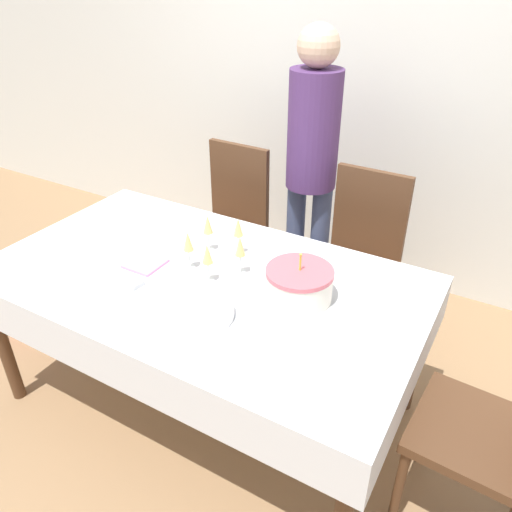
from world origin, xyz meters
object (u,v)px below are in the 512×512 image
(dining_chair_far_right, at_px, (359,254))
(birthday_cake, at_px, (299,284))
(champagne_tray, at_px, (217,252))
(plate_stack_main, at_px, (198,312))
(gift_bag, at_px, (36,305))
(person_standing, at_px, (312,152))
(dining_chair_right_end, at_px, (507,428))
(dining_chair_far_left, at_px, (230,219))

(dining_chair_far_right, relative_size, birthday_cake, 3.68)
(champagne_tray, distance_m, plate_stack_main, 0.36)
(plate_stack_main, xyz_separation_m, gift_bag, (-1.39, 0.23, -0.63))
(birthday_cake, bearing_deg, person_standing, 112.25)
(dining_chair_right_end, height_order, person_standing, person_standing)
(plate_stack_main, distance_m, gift_bag, 1.54)
(dining_chair_right_end, bearing_deg, birthday_cake, 175.33)
(dining_chair_far_left, height_order, person_standing, person_standing)
(dining_chair_right_end, bearing_deg, person_standing, 139.97)
(birthday_cake, xyz_separation_m, person_standing, (-0.39, 0.95, 0.18))
(gift_bag, bearing_deg, dining_chair_right_end, -0.07)
(gift_bag, bearing_deg, person_standing, 38.38)
(dining_chair_right_end, bearing_deg, gift_bag, 179.93)
(champagne_tray, xyz_separation_m, plate_stack_main, (0.14, -0.33, -0.05))
(plate_stack_main, bearing_deg, champagne_tray, 111.96)
(dining_chair_far_right, height_order, champagne_tray, dining_chair_far_right)
(dining_chair_far_left, bearing_deg, birthday_cake, -43.35)
(person_standing, bearing_deg, birthday_cake, -67.75)
(dining_chair_far_left, relative_size, gift_bag, 3.59)
(champagne_tray, bearing_deg, plate_stack_main, -68.04)
(dining_chair_far_left, xyz_separation_m, dining_chair_far_right, (0.82, 0.00, 0.00))
(person_standing, bearing_deg, dining_chair_far_right, -23.51)
(plate_stack_main, bearing_deg, birthday_cake, 46.67)
(dining_chair_far_left, relative_size, dining_chair_far_right, 1.00)
(birthday_cake, bearing_deg, plate_stack_main, -133.33)
(champagne_tray, xyz_separation_m, person_standing, (0.02, 0.91, 0.18))
(gift_bag, bearing_deg, birthday_cake, 2.19)
(birthday_cake, distance_m, gift_bag, 1.80)
(birthday_cake, relative_size, plate_stack_main, 0.97)
(dining_chair_far_left, height_order, birthday_cake, dining_chair_far_left)
(plate_stack_main, bearing_deg, dining_chair_right_end, 11.68)
(dining_chair_far_right, relative_size, gift_bag, 3.59)
(dining_chair_far_right, bearing_deg, person_standing, 156.49)
(dining_chair_far_right, xyz_separation_m, gift_bag, (-1.65, -0.85, -0.41))
(person_standing, bearing_deg, dining_chair_far_left, -159.77)
(dining_chair_right_end, relative_size, birthday_cake, 3.68)
(dining_chair_right_end, bearing_deg, champagne_tray, 174.99)
(birthday_cake, bearing_deg, dining_chair_far_right, 90.90)
(birthday_cake, bearing_deg, dining_chair_right_end, -4.67)
(birthday_cake, relative_size, champagne_tray, 0.72)
(dining_chair_far_right, xyz_separation_m, dining_chair_right_end, (0.83, -0.85, 0.00))
(champagne_tray, bearing_deg, birthday_cake, -5.70)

